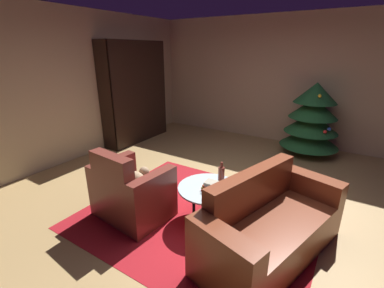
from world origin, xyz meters
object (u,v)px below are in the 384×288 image
at_px(bookshelf_unit, 139,92).
at_px(book_stack_on_table, 211,186).
at_px(bottle_on_table, 221,174).
at_px(decorated_tree, 312,119).
at_px(couch_red, 269,227).
at_px(coffee_table, 209,190).
at_px(armchair_red, 131,193).

relative_size(bookshelf_unit, book_stack_on_table, 10.48).
height_order(bottle_on_table, decorated_tree, decorated_tree).
bearing_deg(couch_red, bookshelf_unit, 149.99).
xyz_separation_m(coffee_table, bottle_on_table, (0.06, 0.20, 0.15)).
height_order(book_stack_on_table, bottle_on_table, bottle_on_table).
bearing_deg(coffee_table, armchair_red, -152.25).
bearing_deg(couch_red, bottle_on_table, 153.57).
height_order(bookshelf_unit, coffee_table, bookshelf_unit).
relative_size(book_stack_on_table, bottle_on_table, 0.77).
bearing_deg(coffee_table, couch_red, -11.71).
distance_m(bookshelf_unit, decorated_tree, 3.71).
bearing_deg(decorated_tree, armchair_red, -113.35).
distance_m(armchair_red, decorated_tree, 3.81).
bearing_deg(coffee_table, book_stack_on_table, -40.47).
relative_size(couch_red, decorated_tree, 1.29).
bearing_deg(armchair_red, coffee_table, 27.75).
relative_size(armchair_red, coffee_table, 1.26).
distance_m(bookshelf_unit, bottle_on_table, 3.49).
xyz_separation_m(armchair_red, decorated_tree, (1.50, 3.48, 0.40)).
distance_m(coffee_table, decorated_tree, 3.11).
bearing_deg(couch_red, book_stack_on_table, 170.76).
relative_size(bookshelf_unit, couch_red, 1.19).
xyz_separation_m(bottle_on_table, decorated_tree, (0.58, 2.83, 0.17)).
bearing_deg(bottle_on_table, couch_red, -26.43).
bearing_deg(book_stack_on_table, bookshelf_unit, 145.69).
distance_m(couch_red, decorated_tree, 3.22).
xyz_separation_m(bookshelf_unit, book_stack_on_table, (2.95, -2.01, -0.59)).
bearing_deg(book_stack_on_table, couch_red, -9.24).
bearing_deg(bottle_on_table, book_stack_on_table, -92.56).
xyz_separation_m(bookshelf_unit, couch_red, (3.70, -2.14, -0.79)).
bearing_deg(decorated_tree, bookshelf_unit, -163.39).
distance_m(bookshelf_unit, coffee_table, 3.57).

